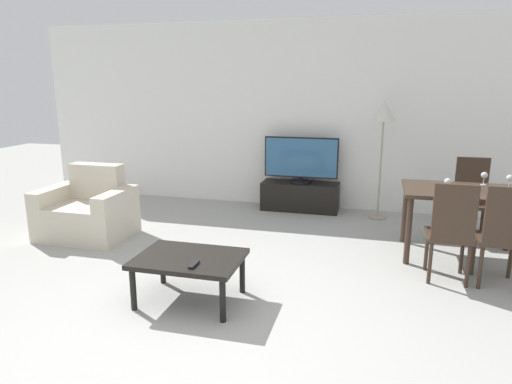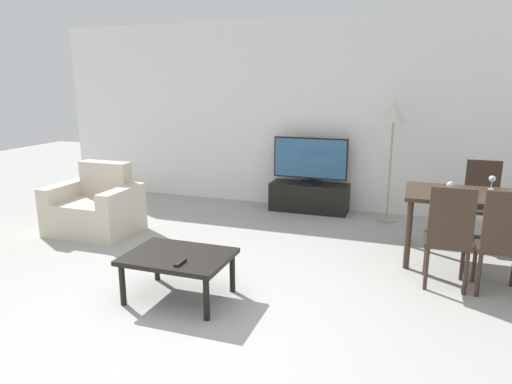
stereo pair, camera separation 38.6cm
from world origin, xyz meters
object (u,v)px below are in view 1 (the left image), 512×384
dining_chair_far (472,195)px  wine_glass_right (448,183)px  tv_stand (300,196)px  dining_table (464,198)px  tv (301,160)px  wine_glass_left (510,179)px  coffee_table (189,262)px  dining_chair_near (451,229)px  wine_glass_center (484,176)px  dining_chair_near_right (503,233)px  floor_lamp (384,118)px  armchair (88,212)px  remote_primary (194,265)px

dining_chair_far → wine_glass_right: 1.04m
tv_stand → dining_table: size_ratio=0.91×
tv → wine_glass_right: tv is taller
tv → wine_glass_left: bearing=-27.3°
coffee_table → dining_chair_near: size_ratio=0.92×
tv → wine_glass_center: 2.45m
coffee_table → wine_glass_right: (2.18, 1.49, 0.49)m
dining_chair_near_right → wine_glass_right: dining_chair_near_right is taller
tv_stand → wine_glass_right: wine_glass_right is taller
wine_glass_center → floor_lamp: bearing=136.8°
dining_table → wine_glass_center: wine_glass_center is taller
tv_stand → wine_glass_left: (2.39, -1.24, 0.64)m
wine_glass_right → dining_chair_near: bearing=-91.4°
tv_stand → tv: (0.00, -0.00, 0.54)m
armchair → tv_stand: 2.92m
coffee_table → wine_glass_right: bearing=34.3°
armchair → floor_lamp: size_ratio=0.64×
tv → floor_lamp: 1.27m
remote_primary → dining_chair_far: bearing=46.0°
tv_stand → dining_chair_near_right: dining_chair_near_right is taller
dining_chair_far → wine_glass_right: (-0.41, -0.90, 0.32)m
coffee_table → wine_glass_left: wine_glass_left is taller
floor_lamp → wine_glass_right: bearing=-66.2°
dining_chair_near_right → floor_lamp: size_ratio=0.60×
dining_chair_near → floor_lamp: (-0.63, 1.98, 0.84)m
dining_table → dining_chair_near_right: dining_chair_near_right is taller
dining_chair_near_right → wine_glass_center: bearing=89.3°
armchair → dining_table: size_ratio=0.84×
tv → wine_glass_center: tv is taller
tv_stand → dining_chair_far: (2.15, -0.69, 0.32)m
dining_table → wine_glass_left: (0.45, 0.17, 0.20)m
remote_primary → wine_glass_left: wine_glass_left is taller
tv → dining_chair_near: tv is taller
tv → wine_glass_right: 2.36m
armchair → wine_glass_right: size_ratio=6.97×
armchair → wine_glass_right: wine_glass_right is taller
dining_chair_near_right → wine_glass_left: (0.24, 0.88, 0.32)m
tv_stand → wine_glass_center: size_ratio=7.62×
dining_chair_far → floor_lamp: floor_lamp is taller
coffee_table → dining_chair_far: dining_chair_far is taller
dining_chair_far → wine_glass_left: size_ratio=6.55×
armchair → wine_glass_center: bearing=8.7°
armchair → floor_lamp: floor_lamp is taller
dining_chair_near → wine_glass_center: dining_chair_near is taller
armchair → dining_table: bearing=5.6°
wine_glass_right → dining_chair_near_right: bearing=-52.2°
dining_chair_near → tv: bearing=129.2°
remote_primary → armchair: bearing=143.8°
tv → dining_chair_near: 2.74m
tv_stand → coffee_table: (-0.44, -3.07, 0.15)m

